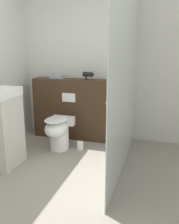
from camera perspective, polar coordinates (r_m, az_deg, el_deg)
The scene contains 8 objects.
ground_plane at distance 2.57m, azimuth -9.70°, elevation -21.00°, with size 12.00×12.00×0.00m, color gray.
wall_back at distance 4.08m, azimuth 2.94°, elevation 11.39°, with size 8.00×0.06×2.50m.
partition_panel at distance 4.13m, azimuth -4.05°, elevation 0.74°, with size 1.27×0.27×0.98m.
shower_glass at distance 2.99m, azimuth 8.34°, elevation 6.78°, with size 0.04×2.00×2.17m.
toilet at distance 3.68m, azimuth -7.17°, elevation -4.36°, with size 0.34×0.53×0.50m.
hair_drier at distance 3.93m, azimuth -0.23°, elevation 8.58°, with size 0.19×0.07×0.12m.
folded_towel at distance 4.15m, azimuth -7.39°, elevation 8.01°, with size 0.23×0.14×0.05m.
spare_toilet_roll at distance 3.77m, azimuth -2.15°, elevation -7.61°, with size 0.10×0.10×0.11m.
Camera 1 is at (0.98, -1.85, 1.50)m, focal length 40.00 mm.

